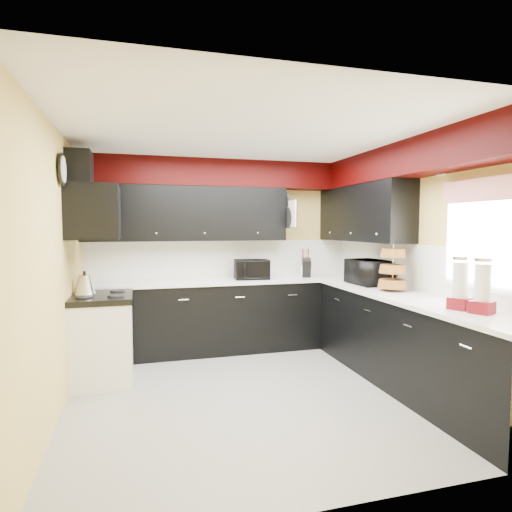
{
  "coord_description": "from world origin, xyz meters",
  "views": [
    {
      "loc": [
        -1.13,
        -3.96,
        1.64
      ],
      "look_at": [
        0.17,
        0.71,
        1.3
      ],
      "focal_mm": 30.0,
      "sensor_mm": 36.0,
      "label": 1
    }
  ],
  "objects_px": {
    "microwave": "(369,272)",
    "utensil_crock": "(305,271)",
    "knife_block": "(306,268)",
    "kettle": "(85,285)",
    "toaster_oven": "(252,269)"
  },
  "relations": [
    {
      "from": "microwave",
      "to": "utensil_crock",
      "type": "height_order",
      "value": "microwave"
    },
    {
      "from": "knife_block",
      "to": "kettle",
      "type": "bearing_deg",
      "value": -151.28
    },
    {
      "from": "utensil_crock",
      "to": "microwave",
      "type": "bearing_deg",
      "value": -64.25
    },
    {
      "from": "microwave",
      "to": "kettle",
      "type": "height_order",
      "value": "microwave"
    },
    {
      "from": "toaster_oven",
      "to": "kettle",
      "type": "relative_size",
      "value": 2.0
    },
    {
      "from": "toaster_oven",
      "to": "microwave",
      "type": "xyz_separation_m",
      "value": [
        1.21,
        -0.88,
        0.02
      ]
    },
    {
      "from": "microwave",
      "to": "knife_block",
      "type": "bearing_deg",
      "value": 23.95
    },
    {
      "from": "toaster_oven",
      "to": "kettle",
      "type": "bearing_deg",
      "value": -157.84
    },
    {
      "from": "utensil_crock",
      "to": "kettle",
      "type": "height_order",
      "value": "kettle"
    },
    {
      "from": "microwave",
      "to": "knife_block",
      "type": "height_order",
      "value": "microwave"
    },
    {
      "from": "toaster_oven",
      "to": "knife_block",
      "type": "relative_size",
      "value": 1.75
    },
    {
      "from": "knife_block",
      "to": "kettle",
      "type": "height_order",
      "value": "knife_block"
    },
    {
      "from": "utensil_crock",
      "to": "toaster_oven",
      "type": "bearing_deg",
      "value": -177.88
    },
    {
      "from": "utensil_crock",
      "to": "knife_block",
      "type": "xyz_separation_m",
      "value": [
        0.0,
        -0.03,
        0.05
      ]
    },
    {
      "from": "microwave",
      "to": "knife_block",
      "type": "xyz_separation_m",
      "value": [
        -0.44,
        0.89,
        -0.02
      ]
    }
  ]
}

